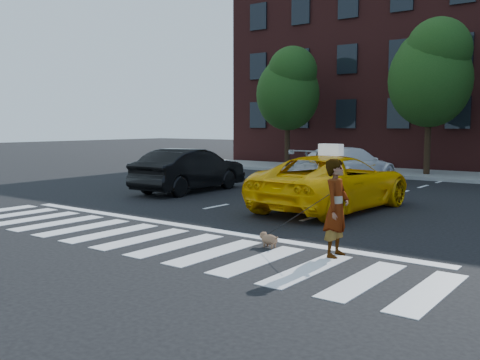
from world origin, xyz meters
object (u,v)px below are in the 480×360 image
(tree_mid, at_px, (431,70))
(white_suv, at_px, (347,166))
(tree_left, at_px, (288,86))
(taxi, at_px, (334,182))
(dog, at_px, (268,239))
(woman, at_px, (336,208))
(black_sedan, at_px, (190,170))

(tree_mid, bearing_deg, white_suv, -107.38)
(tree_left, distance_m, taxi, 14.30)
(dog, bearing_deg, woman, 17.23)
(tree_left, xyz_separation_m, white_suv, (5.91, -5.08, -3.67))
(woman, height_order, dog, woman)
(tree_left, relative_size, taxi, 1.16)
(woman, bearing_deg, tree_mid, 7.64)
(tree_left, xyz_separation_m, taxi, (8.37, -11.01, -3.66))
(tree_left, relative_size, tree_mid, 0.92)
(tree_left, relative_size, woman, 3.63)
(tree_left, relative_size, black_sedan, 1.38)
(tree_mid, bearing_deg, dog, -82.82)
(tree_mid, bearing_deg, black_sedan, -116.51)
(white_suv, relative_size, dog, 10.51)
(black_sedan, bearing_deg, woman, 144.75)
(woman, xyz_separation_m, dog, (-1.40, -0.12, -0.73))
(taxi, bearing_deg, tree_left, -49.55)
(white_suv, xyz_separation_m, woman, (5.01, -10.82, 0.13))
(taxi, bearing_deg, black_sedan, -2.69)
(white_suv, distance_m, dog, 11.54)
(black_sedan, xyz_separation_m, white_suv, (3.59, 5.31, -0.01))
(tree_left, bearing_deg, white_suv, -40.65)
(black_sedan, distance_m, white_suv, 6.41)
(tree_mid, relative_size, woman, 3.96)
(taxi, relative_size, woman, 3.12)
(black_sedan, bearing_deg, white_suv, -126.66)
(tree_left, xyz_separation_m, black_sedan, (2.32, -10.38, -3.67))
(white_suv, height_order, woman, woman)
(dog, bearing_deg, tree_left, 132.89)
(taxi, xyz_separation_m, woman, (2.55, -4.89, 0.12))
(taxi, xyz_separation_m, white_suv, (-2.46, 5.93, -0.01))
(black_sedan, xyz_separation_m, dog, (7.20, -5.64, -0.61))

